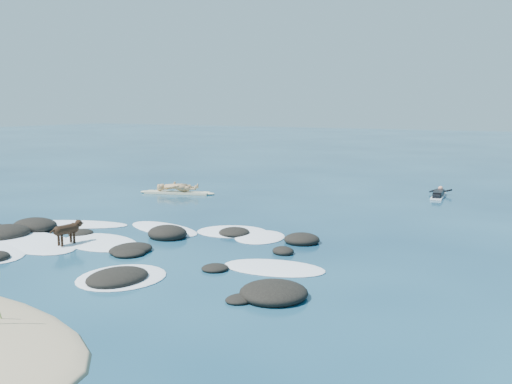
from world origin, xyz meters
The scene contains 6 objects.
ground centered at (0.00, 0.00, 0.00)m, with size 160.00×160.00×0.00m, color #0A2642.
reef_rocks centered at (-1.10, -1.91, 0.10)m, with size 13.67×6.75×0.51m.
breaking_foam centered at (-1.15, -1.50, 0.01)m, with size 12.07×7.89×0.12m.
standing_surfer_rig centered at (-4.86, 7.00, 0.78)m, with size 3.39×1.45×1.97m.
paddling_surfer_rig centered at (5.57, 11.68, 0.13)m, with size 1.00×2.23×0.39m.
dog centered at (-1.81, -2.21, 0.48)m, with size 0.37×1.15×0.73m.
Camera 1 is at (10.29, -13.36, 3.92)m, focal length 40.00 mm.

